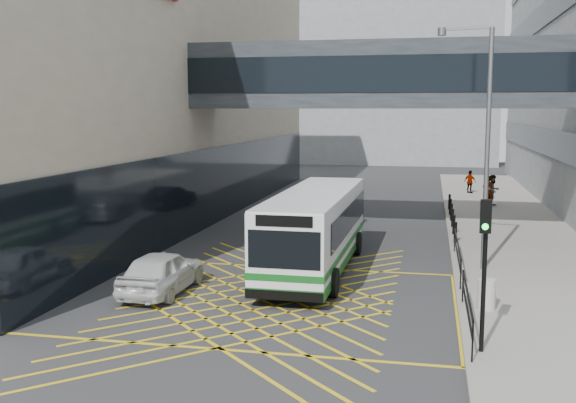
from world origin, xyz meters
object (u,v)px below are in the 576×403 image
Objects in this scene: traffic_light at (485,254)px; pedestrian_a at (488,191)px; car_silver at (335,212)px; bus at (316,228)px; pedestrian_c at (470,182)px; street_lamp at (482,133)px; car_dark at (317,201)px; pedestrian_b at (493,190)px; car_white at (162,271)px; litter_bin at (487,294)px.

traffic_light reaches higher than pedestrian_a.
bus is at bearing 102.56° from car_silver.
car_silver is at bearing 94.32° from bus.
car_silver is 3.17× the size of pedestrian_c.
pedestrian_c is at bearing 74.65° from bus.
pedestrian_c is at bearing 96.95° from street_lamp.
car_dark is 10.86m from pedestrian_b.
pedestrian_c is (-1.01, 6.14, -0.15)m from pedestrian_b.
pedestrian_b is (12.26, 22.00, 0.37)m from car_white.
traffic_light reaches higher than pedestrian_b.
car_dark is 10.41m from pedestrian_a.
traffic_light is 4.18× the size of litter_bin.
street_lamp reaches higher than bus.
litter_bin is 0.48× the size of pedestrian_b.
car_dark is at bearing 159.39° from pedestrian_b.
car_white is 18.45m from car_dark.
car_dark is at bearing 80.94° from pedestrian_c.
car_silver reaches higher than car_white.
traffic_light is at bearing 97.62° from car_dark.
car_white is 14.05m from car_silver.
bus is 18.98m from pedestrian_a.
car_dark is at bearing -61.21° from car_silver.
pedestrian_a is 0.52m from pedestrian_b.
pedestrian_c is (11.25, 28.14, 0.23)m from car_white.
bus is at bearing 142.62° from litter_bin.
traffic_light is at bearing -135.74° from pedestrian_b.
car_silver is (-0.61, 9.34, -0.81)m from bus.
litter_bin is at bearing -135.60° from pedestrian_b.
traffic_light is at bearing -83.70° from street_lamp.
litter_bin is (10.20, -0.25, -0.11)m from car_white.
street_lamp is at bearing -153.15° from car_white.
pedestrian_c reaches higher than car_silver.
bus reaches higher than pedestrian_a.
litter_bin is (8.16, -18.59, -0.06)m from car_dark.
car_silver is 11.47m from pedestrian_a.
litter_bin is (5.81, -4.44, -0.98)m from bus.
street_lamp is (5.88, 0.77, 3.53)m from bus.
bus is at bearing -135.33° from car_white.
pedestrian_b is at bearing -171.82° from car_dark.
pedestrian_a reaches higher than car_dark.
pedestrian_c is (9.20, 9.80, 0.28)m from car_dark.
street_lamp is at bearing 110.06° from car_dark.
pedestrian_a is (11.93, 21.60, 0.37)m from car_white.
street_lamp is (8.23, -13.38, 4.45)m from car_dark.
car_silver is (1.75, -4.81, 0.11)m from car_dark.
pedestrian_b is (2.46, 25.98, -1.49)m from traffic_light.
pedestrian_c is at bearing 87.89° from litter_bin.
street_lamp is 17.62m from pedestrian_b.
street_lamp is at bearing 89.24° from litter_bin.
car_silver is 2.70× the size of pedestrian_a.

